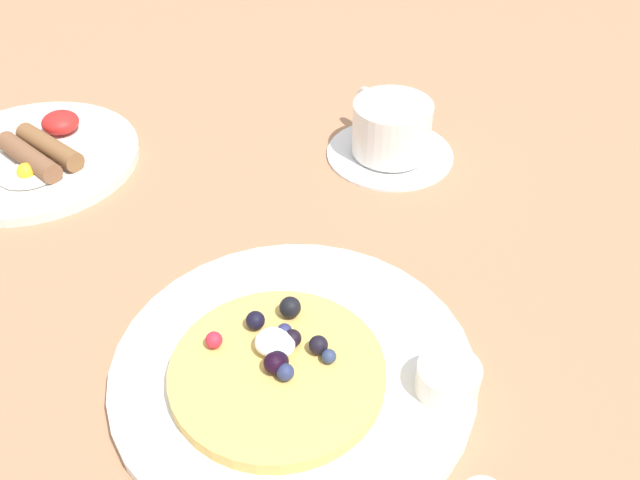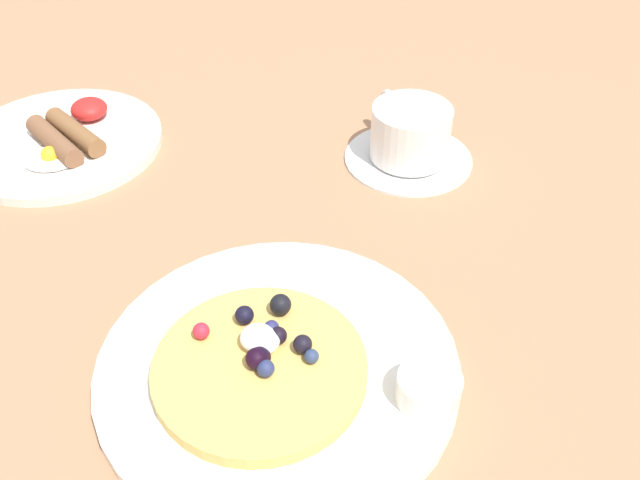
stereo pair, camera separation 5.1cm
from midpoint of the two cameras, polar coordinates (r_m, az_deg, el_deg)
The scene contains 8 objects.
ground_plane at distance 65.77cm, azimuth 0.61°, elevation -5.19°, with size 194.97×154.59×3.00cm, color #A67452.
pancake_plate at distance 58.04cm, azimuth -0.88°, elevation -10.31°, with size 29.58×29.58×1.21cm, color white.
pancake_with_berries at distance 56.30cm, azimuth -2.25°, elevation -10.17°, with size 17.11×17.11×3.10cm.
syrup_ramekin at distance 55.27cm, azimuth 11.53°, elevation -11.85°, with size 4.96×4.96×2.59cm.
breakfast_plate at distance 88.06cm, azimuth -18.86°, elevation 7.49°, with size 23.83×23.83×1.13cm, color white.
fried_breakfast at distance 86.42cm, azimuth -18.15°, elevation 8.28°, with size 10.51×14.30×2.59cm.
coffee_saucer at distance 82.16cm, azimuth 8.97°, elevation 6.61°, with size 14.67×14.67×0.66cm, color white.
coffee_cup at distance 80.40cm, azimuth 9.18°, elevation 8.70°, with size 8.96×11.54×6.04cm.
Camera 2 is at (3.59, -45.82, 45.70)cm, focal length 39.33 mm.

